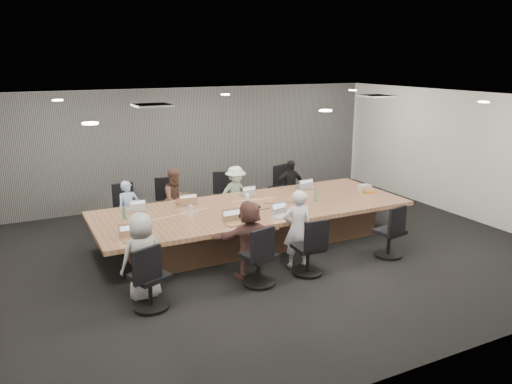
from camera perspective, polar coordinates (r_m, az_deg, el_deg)
name	(u,v)px	position (r m, az deg, el deg)	size (l,w,h in m)	color
floor	(266,251)	(9.37, 1.10, -6.78)	(10.00, 8.00, 0.00)	black
ceiling	(266,99)	(8.72, 1.19, 10.55)	(10.00, 8.00, 0.00)	white
wall_back	(191,145)	(12.55, -7.39, 5.37)	(10.00, 2.80, 0.00)	silver
wall_front	(434,254)	(5.86, 19.71, -6.70)	(10.00, 2.80, 0.00)	silver
wall_right	(465,155)	(12.06, 22.75, 3.92)	(8.00, 2.80, 0.00)	silver
curtain	(193,145)	(12.48, -7.26, 5.31)	(9.80, 0.04, 2.80)	#5A5A5B
conference_table	(254,223)	(9.65, -0.27, -3.58)	(6.00, 2.20, 0.74)	#4F3525
chair_0	(125,214)	(10.55, -14.71, -2.45)	(0.54, 0.54, 0.80)	black
chair_1	(172,207)	(10.77, -9.59, -1.68)	(0.57, 0.57, 0.84)	black
chair_2	(229,199)	(11.21, -3.06, -0.84)	(0.57, 0.57, 0.84)	black
chair_3	(282,192)	(11.79, 3.02, 0.03)	(0.58, 0.58, 0.86)	black
chair_4	(150,282)	(7.36, -12.05, -10.01)	(0.55, 0.55, 0.82)	black
chair_5	(259,261)	(7.91, 0.35, -7.85)	(0.55, 0.55, 0.81)	black
chair_6	(308,252)	(8.34, 5.95, -6.82)	(0.53, 0.53, 0.78)	black
chair_7	(389,236)	(9.33, 14.99, -4.85)	(0.53, 0.53, 0.78)	black
person_0	(129,210)	(10.17, -14.36, -2.00)	(0.43, 0.28, 1.17)	#95B1E2
laptop_0	(135,209)	(9.61, -13.71, -1.93)	(0.29, 0.20, 0.02)	#B2B2B7
person_1	(176,200)	(10.38, -9.08, -0.90)	(0.65, 0.50, 1.33)	brown
laptop_1	(185,203)	(9.86, -8.12, -1.22)	(0.35, 0.24, 0.02)	#8C6647
person_2	(236,194)	(10.85, -2.34, -0.27)	(0.80, 0.46, 1.24)	#ABC6AA
laptop_2	(246,195)	(10.33, -1.09, -0.31)	(0.29, 0.20, 0.02)	#B2B2B7
person_3	(290,187)	(11.45, 3.89, 0.58)	(0.74, 0.31, 1.26)	black
laptop_3	(303,187)	(10.97, 5.35, 0.54)	(0.34, 0.24, 0.02)	#B2B2B7
person_4	(143,256)	(7.57, -12.84, -7.20)	(0.65, 0.42, 1.33)	#9B9B9B
laptop_4	(133,239)	(8.04, -13.83, -5.29)	(0.33, 0.23, 0.02)	#8C6647
person_5	(249,239)	(8.11, -0.77, -5.39)	(1.21, 0.38, 1.30)	brown
laptop_5	(235,223)	(8.55, -2.38, -3.62)	(0.35, 0.24, 0.02)	#8C6647
person_6	(297,229)	(8.51, 4.74, -4.22)	(0.50, 0.33, 1.37)	silver
laptop_6	(281,216)	(8.94, 2.93, -2.79)	(0.33, 0.23, 0.02)	#B2B2B7
bottle_green_left	(124,213)	(9.07, -14.83, -2.35)	(0.06, 0.06, 0.22)	#437A56
bottle_green_right	(316,195)	(9.95, 6.89, -0.36)	(0.07, 0.07, 0.24)	#437A56
bottle_clear	(191,212)	(8.91, -7.48, -2.23)	(0.07, 0.07, 0.24)	silver
cup_white_far	(247,197)	(10.00, -1.01, -0.56)	(0.09, 0.09, 0.11)	white
cup_white_near	(305,197)	(10.10, 5.66, -0.53)	(0.07, 0.07, 0.09)	white
mug_brown	(141,224)	(8.57, -12.97, -3.63)	(0.09, 0.09, 0.11)	brown
mic_left	(236,210)	(9.28, -2.33, -2.08)	(0.14, 0.09, 0.03)	black
mic_right	(257,207)	(9.48, 0.08, -1.69)	(0.14, 0.09, 0.03)	black
stapler	(249,213)	(9.02, -0.80, -2.44)	(0.17, 0.04, 0.06)	black
canvas_bag	(364,188)	(10.84, 12.29, 0.43)	(0.27, 0.17, 0.14)	#B9AE95
snack_packet	(369,192)	(10.78, 12.81, 0.03)	(0.20, 0.13, 0.04)	orange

